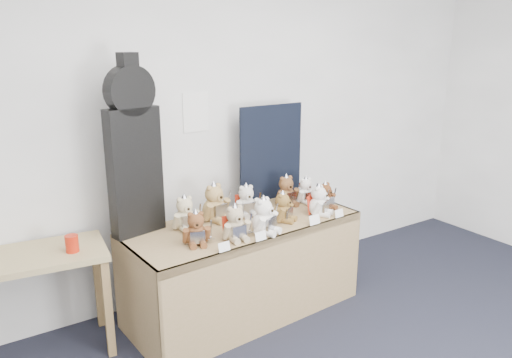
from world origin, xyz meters
TOP-DOWN VIEW (x-y plane):
  - room_shell at (0.01, 2.49)m, footprint 6.00×6.00m
  - display_table at (0.11, 1.91)m, footprint 1.76×0.83m
  - side_table at (-1.27, 2.23)m, footprint 0.91×0.58m
  - guitar_case at (-0.59, 2.21)m, footprint 0.38×0.18m
  - navy_board at (0.59, 2.34)m, footprint 0.59×0.02m
  - red_cup at (-1.06, 2.13)m, footprint 0.08×0.08m
  - teddy_front_far_left at (-0.35, 1.82)m, footprint 0.21×0.19m
  - teddy_front_left at (-0.10, 1.75)m, footprint 0.22×0.19m
  - teddy_front_centre at (0.12, 1.74)m, footprint 0.24×0.23m
  - teddy_front_right at (0.37, 1.85)m, footprint 0.21×0.20m
  - teddy_front_far_right at (0.67, 1.81)m, footprint 0.22×0.21m
  - teddy_front_end at (0.80, 1.89)m, footprint 0.20×0.18m
  - teddy_back_left at (-0.30, 2.10)m, footprint 0.22×0.17m
  - teddy_back_centre_left at (-0.04, 2.14)m, footprint 0.26×0.24m
  - teddy_back_centre_right at (0.21, 2.11)m, footprint 0.22×0.19m
  - teddy_back_right at (0.61, 2.14)m, footprint 0.22×0.18m
  - teddy_back_end at (0.77, 2.09)m, footprint 0.19×0.16m
  - entry_card_a at (-0.26, 1.62)m, footprint 0.08×0.02m
  - entry_card_b at (0.03, 1.64)m, footprint 0.09×0.02m
  - entry_card_c at (0.51, 1.67)m, footprint 0.10×0.03m
  - entry_card_d at (0.76, 1.68)m, footprint 0.08×0.02m

SIDE VIEW (x-z plane):
  - display_table at x=0.11m, z-range 0.20..0.92m
  - side_table at x=-1.27m, z-range 0.23..0.95m
  - entry_card_d at x=0.76m, z-range 0.72..0.78m
  - entry_card_a at x=-0.26m, z-range 0.72..0.78m
  - entry_card_b at x=0.03m, z-range 0.72..0.78m
  - entry_card_c at x=0.51m, z-range 0.72..0.79m
  - red_cup at x=-1.06m, z-range 0.72..0.83m
  - teddy_back_end at x=0.77m, z-range 0.69..0.93m
  - teddy_front_end at x=0.80m, z-range 0.69..0.93m
  - teddy_front_right at x=0.37m, z-range 0.69..0.94m
  - teddy_front_far_left at x=-0.35m, z-range 0.69..0.94m
  - teddy_front_far_right at x=0.67m, z-range 0.69..0.95m
  - teddy_back_centre_right at x=0.21m, z-range 0.69..0.96m
  - teddy_front_left at x=-0.10m, z-range 0.69..0.96m
  - teddy_back_left at x=-0.30m, z-range 0.69..0.96m
  - teddy_back_right at x=0.61m, z-range 0.69..0.96m
  - teddy_front_centre at x=0.12m, z-range 0.69..0.97m
  - teddy_back_centre_left at x=-0.04m, z-range 0.68..1.00m
  - navy_board at x=0.59m, z-range 0.72..1.50m
  - guitar_case at x=-0.59m, z-range 0.70..1.91m
  - room_shell at x=0.01m, z-range -1.53..4.47m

